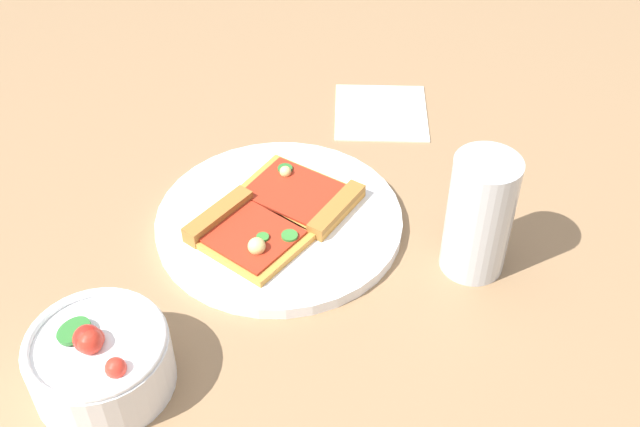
# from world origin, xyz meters

# --- Properties ---
(ground_plane) EXTENTS (2.40, 2.40, 0.00)m
(ground_plane) POSITION_xyz_m (0.00, 0.00, 0.00)
(ground_plane) COLOR #93704C
(ground_plane) RESTS_ON ground
(plate) EXTENTS (0.28, 0.28, 0.01)m
(plate) POSITION_xyz_m (-0.03, -0.05, 0.01)
(plate) COLOR white
(plate) RESTS_ON ground_plane
(pizza_slice_near) EXTENTS (0.14, 0.14, 0.03)m
(pizza_slice_near) POSITION_xyz_m (0.01, -0.02, 0.02)
(pizza_slice_near) COLOR gold
(pizza_slice_near) RESTS_ON plate
(pizza_slice_far) EXTENTS (0.16, 0.15, 0.02)m
(pizza_slice_far) POSITION_xyz_m (-0.06, -0.07, 0.02)
(pizza_slice_far) COLOR gold
(pizza_slice_far) RESTS_ON plate
(salad_bowl) EXTENTS (0.13, 0.13, 0.08)m
(salad_bowl) POSITION_xyz_m (0.14, 0.16, 0.03)
(salad_bowl) COLOR white
(salad_bowl) RESTS_ON ground_plane
(soda_glass) EXTENTS (0.07, 0.07, 0.14)m
(soda_glass) POSITION_xyz_m (-0.23, 0.03, 0.07)
(soda_glass) COLOR silver
(soda_glass) RESTS_ON ground_plane
(paper_napkin) EXTENTS (0.14, 0.14, 0.00)m
(paper_napkin) POSITION_xyz_m (-0.17, -0.26, 0.00)
(paper_napkin) COLOR silver
(paper_napkin) RESTS_ON ground_plane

